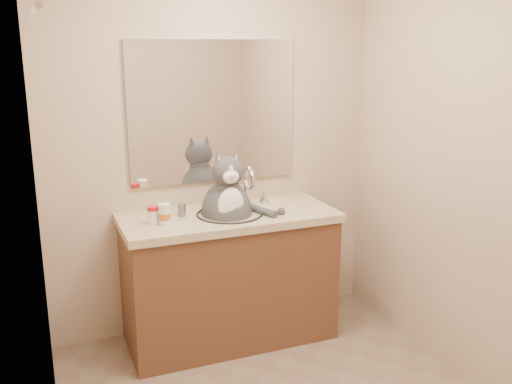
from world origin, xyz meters
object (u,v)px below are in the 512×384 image
Objects in this scene: grey_canister at (182,210)px; pill_bottle_redcap at (153,215)px; pill_bottle_orange at (165,215)px; cat at (227,208)px.

pill_bottle_redcap is at bearing -154.37° from grey_canister.
pill_bottle_orange reaches higher than pill_bottle_redcap.
cat is 0.41m from pill_bottle_orange.
cat is at bearing 2.55° from pill_bottle_redcap.
pill_bottle_orange is (-0.40, -0.05, 0.02)m from cat.
grey_canister is at bearing 25.63° from pill_bottle_redcap.
pill_bottle_orange is 1.57× the size of grey_canister.
pill_bottle_orange reaches higher than grey_canister.
pill_bottle_orange is 0.18m from grey_canister.
cat is 0.28m from grey_canister.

